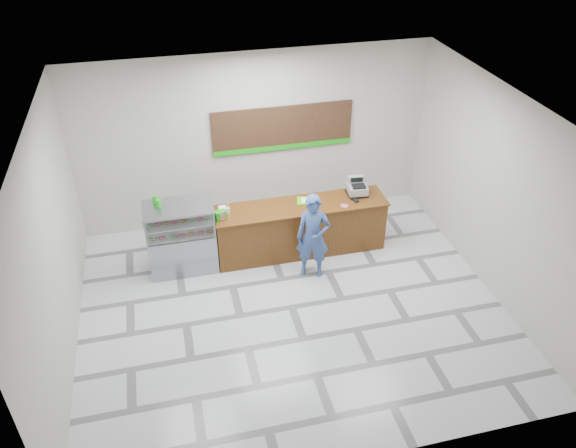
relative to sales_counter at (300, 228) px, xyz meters
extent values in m
plane|color=silver|center=(-0.55, -1.55, -0.52)|extent=(7.00, 7.00, 0.00)
plane|color=#B9B4AA|center=(-0.55, 1.45, 1.23)|extent=(7.00, 0.00, 7.00)
plane|color=silver|center=(-0.55, -1.55, 2.98)|extent=(7.00, 7.00, 0.00)
cube|color=brown|center=(0.00, 0.00, -0.02)|extent=(3.20, 0.70, 1.00)
cube|color=brown|center=(0.00, 0.00, 0.50)|extent=(3.26, 0.76, 0.03)
cube|color=gray|center=(-2.22, 0.00, -0.12)|extent=(1.20, 0.70, 0.80)
cube|color=white|center=(-2.22, 0.00, 0.53)|extent=(1.20, 0.70, 0.50)
cube|color=gray|center=(-2.22, 0.00, 0.80)|extent=(1.22, 0.72, 0.03)
cube|color=silver|center=(-2.22, 0.00, 0.30)|extent=(1.14, 0.64, 0.02)
cube|color=silver|center=(-2.22, 0.00, 0.54)|extent=(1.14, 0.64, 0.02)
torus|color=#86CD7A|center=(-2.72, -0.10, 0.34)|extent=(0.15, 0.15, 0.05)
torus|color=#DB4F76|center=(-2.55, -0.10, 0.34)|extent=(0.15, 0.15, 0.05)
torus|color=#86CD7A|center=(-2.39, -0.10, 0.34)|extent=(0.15, 0.15, 0.05)
torus|color=#DB4F76|center=(-2.22, -0.10, 0.34)|extent=(0.15, 0.15, 0.05)
torus|color=#B6762B|center=(-2.05, -0.10, 0.34)|extent=(0.15, 0.15, 0.05)
torus|color=#DB4F76|center=(-1.89, -0.10, 0.34)|extent=(0.15, 0.15, 0.05)
torus|color=#B6762B|center=(-1.72, -0.10, 0.34)|extent=(0.15, 0.15, 0.05)
torus|color=#86CD7A|center=(-2.72, 0.05, 0.58)|extent=(0.15, 0.15, 0.05)
torus|color=#DB4F76|center=(-2.58, 0.05, 0.58)|extent=(0.15, 0.15, 0.05)
torus|color=#B6762B|center=(-2.43, 0.05, 0.58)|extent=(0.15, 0.15, 0.05)
torus|color=#DB4F76|center=(-2.29, 0.05, 0.58)|extent=(0.15, 0.15, 0.05)
torus|color=#B6762B|center=(-2.15, 0.05, 0.58)|extent=(0.15, 0.15, 0.05)
torus|color=#86CD7A|center=(-2.01, 0.05, 0.58)|extent=(0.15, 0.15, 0.05)
torus|color=#DB4F76|center=(-1.86, 0.05, 0.58)|extent=(0.15, 0.15, 0.05)
torus|color=#86CD7A|center=(-1.72, 0.05, 0.58)|extent=(0.15, 0.15, 0.05)
cube|color=black|center=(0.00, 1.41, 1.43)|extent=(2.80, 0.05, 0.90)
cube|color=#1A9E15|center=(0.00, 1.38, 1.03)|extent=(2.80, 0.02, 0.10)
cube|color=black|center=(1.14, 0.12, 0.54)|extent=(0.35, 0.35, 0.05)
cube|color=gray|center=(1.14, 0.12, 0.64)|extent=(0.39, 0.41, 0.14)
cube|color=black|center=(1.14, 0.05, 0.73)|extent=(0.27, 0.20, 0.04)
cube|color=gray|center=(1.14, 0.23, 0.78)|extent=(0.31, 0.12, 0.14)
cube|color=black|center=(1.14, 0.18, 0.80)|extent=(0.23, 0.04, 0.09)
cube|color=black|center=(1.03, -0.10, 0.53)|extent=(0.10, 0.16, 0.04)
cube|color=#5CDD0C|center=(0.16, 0.10, 0.52)|extent=(0.44, 0.36, 0.02)
cube|color=white|center=(0.18, 0.10, 0.53)|extent=(0.32, 0.25, 0.00)
cube|color=white|center=(-1.43, 0.09, 0.57)|extent=(0.14, 0.14, 0.12)
cylinder|color=silver|center=(-1.34, 0.04, 0.57)|extent=(0.08, 0.08, 0.11)
cube|color=#1A9E15|center=(-1.50, -0.12, 0.60)|extent=(0.21, 0.17, 0.17)
cylinder|color=#DB4F76|center=(0.78, -0.22, 0.52)|extent=(0.14, 0.14, 0.00)
cylinder|color=#1A9E15|center=(-2.58, 0.22, 0.88)|extent=(0.09, 0.09, 0.14)
cylinder|color=#1A9E15|center=(-2.53, 0.08, 0.88)|extent=(0.09, 0.09, 0.13)
imported|color=#34508D|center=(0.04, -0.73, 0.30)|extent=(0.69, 0.57, 1.63)
camera|label=1|loc=(-2.30, -8.47, 6.00)|focal=35.00mm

